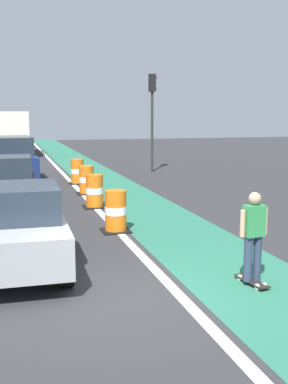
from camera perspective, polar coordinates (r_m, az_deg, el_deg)
The scene contains 13 objects.
ground_plane at distance 8.21m, azimuth -2.37°, elevation -12.35°, with size 100.00×100.00×0.00m, color #2D2D30.
bike_lane_strip at distance 20.10m, azimuth -3.82°, elevation 0.63°, with size 2.50×80.00×0.01m, color #286B51.
lane_divider_stripe at distance 19.84m, azimuth -8.05°, elevation 0.45°, with size 0.20×80.00×0.01m, color silver.
skateboarder_on_lane at distance 8.66m, azimuth 13.01°, elevation -5.10°, with size 0.57×0.82×1.69m.
parked_sedan_nearest at distance 9.65m, azimuth -15.11°, elevation -4.18°, with size 1.98×4.14×1.70m.
parked_sedan_second at distance 16.19m, azimuth -16.25°, elevation 1.14°, with size 1.99×4.14×1.70m.
parked_suv_third at distance 22.41m, azimuth -15.42°, elevation 3.87°, with size 2.08×4.68×2.04m.
traffic_barrel_front at distance 12.37m, azimuth -3.42°, elevation -2.35°, with size 0.73×0.73×1.09m.
traffic_barrel_mid at distance 15.63m, azimuth -5.96°, elevation 0.06°, with size 0.73×0.73×1.09m.
traffic_barrel_back at distance 18.31m, azimuth -6.91°, elevation 1.40°, with size 0.73×0.73×1.09m.
traffic_barrel_far at distance 21.08m, azimuth -8.01°, elevation 2.41°, with size 0.73×0.73×1.09m.
delivery_truck_down_block at distance 37.12m, azimuth -15.44°, elevation 7.15°, with size 2.57×7.67×3.23m.
traffic_light_corner at distance 25.28m, azimuth 1.00°, elevation 10.38°, with size 0.41×0.32×5.10m.
Camera 1 is at (-1.79, -7.42, 3.03)m, focal length 44.41 mm.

